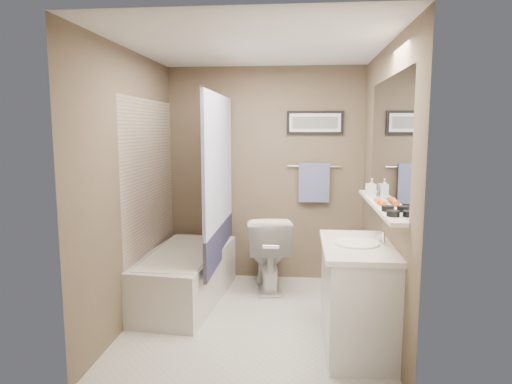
# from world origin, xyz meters

# --- Properties ---
(ground) EXTENTS (2.50, 2.50, 0.00)m
(ground) POSITION_xyz_m (0.00, 0.00, 0.00)
(ground) COLOR beige
(ground) RESTS_ON ground
(ceiling) EXTENTS (2.20, 2.50, 0.04)m
(ceiling) POSITION_xyz_m (0.00, 0.00, 2.38)
(ceiling) COLOR white
(ceiling) RESTS_ON wall_back
(wall_back) EXTENTS (2.20, 0.04, 2.40)m
(wall_back) POSITION_xyz_m (0.00, 1.23, 1.20)
(wall_back) COLOR brown
(wall_back) RESTS_ON ground
(wall_front) EXTENTS (2.20, 0.04, 2.40)m
(wall_front) POSITION_xyz_m (0.00, -1.23, 1.20)
(wall_front) COLOR brown
(wall_front) RESTS_ON ground
(wall_left) EXTENTS (0.04, 2.50, 2.40)m
(wall_left) POSITION_xyz_m (-1.08, 0.00, 1.20)
(wall_left) COLOR brown
(wall_left) RESTS_ON ground
(wall_right) EXTENTS (0.04, 2.50, 2.40)m
(wall_right) POSITION_xyz_m (1.08, 0.00, 1.20)
(wall_right) COLOR brown
(wall_right) RESTS_ON ground
(tile_surround) EXTENTS (0.02, 1.55, 2.00)m
(tile_surround) POSITION_xyz_m (-1.09, 0.50, 1.00)
(tile_surround) COLOR tan
(tile_surround) RESTS_ON wall_left
(curtain_rod) EXTENTS (0.02, 1.55, 0.02)m
(curtain_rod) POSITION_xyz_m (-0.40, 0.50, 2.05)
(curtain_rod) COLOR silver
(curtain_rod) RESTS_ON wall_left
(curtain_upper) EXTENTS (0.03, 1.45, 1.28)m
(curtain_upper) POSITION_xyz_m (-0.40, 0.50, 1.40)
(curtain_upper) COLOR white
(curtain_upper) RESTS_ON curtain_rod
(curtain_lower) EXTENTS (0.03, 1.45, 0.36)m
(curtain_lower) POSITION_xyz_m (-0.40, 0.50, 0.58)
(curtain_lower) COLOR #29284C
(curtain_lower) RESTS_ON curtain_rod
(mirror) EXTENTS (0.02, 1.60, 1.00)m
(mirror) POSITION_xyz_m (1.09, -0.15, 1.62)
(mirror) COLOR silver
(mirror) RESTS_ON wall_right
(shelf) EXTENTS (0.12, 1.60, 0.03)m
(shelf) POSITION_xyz_m (1.04, -0.15, 1.10)
(shelf) COLOR silver
(shelf) RESTS_ON wall_right
(towel_bar) EXTENTS (0.60, 0.02, 0.02)m
(towel_bar) POSITION_xyz_m (0.55, 1.22, 1.30)
(towel_bar) COLOR silver
(towel_bar) RESTS_ON wall_back
(towel) EXTENTS (0.34, 0.05, 0.44)m
(towel) POSITION_xyz_m (0.55, 1.20, 1.12)
(towel) COLOR #8892C6
(towel) RESTS_ON towel_bar
(art_frame) EXTENTS (0.62, 0.02, 0.26)m
(art_frame) POSITION_xyz_m (0.55, 1.23, 1.78)
(art_frame) COLOR black
(art_frame) RESTS_ON wall_back
(art_mat) EXTENTS (0.56, 0.00, 0.20)m
(art_mat) POSITION_xyz_m (0.55, 1.22, 1.78)
(art_mat) COLOR white
(art_mat) RESTS_ON art_frame
(art_image) EXTENTS (0.50, 0.00, 0.13)m
(art_image) POSITION_xyz_m (0.55, 1.22, 1.78)
(art_image) COLOR #595959
(art_image) RESTS_ON art_mat
(door) EXTENTS (0.80, 0.02, 2.00)m
(door) POSITION_xyz_m (0.55, -1.24, 1.00)
(door) COLOR silver
(door) RESTS_ON wall_front
(door_handle) EXTENTS (0.10, 0.02, 0.02)m
(door_handle) POSITION_xyz_m (0.22, -1.19, 1.00)
(door_handle) COLOR silver
(door_handle) RESTS_ON door
(bathtub) EXTENTS (0.84, 1.56, 0.50)m
(bathtub) POSITION_xyz_m (-0.75, 0.41, 0.25)
(bathtub) COLOR silver
(bathtub) RESTS_ON ground
(tub_rim) EXTENTS (0.56, 1.36, 0.02)m
(tub_rim) POSITION_xyz_m (-0.75, 0.41, 0.50)
(tub_rim) COLOR silver
(tub_rim) RESTS_ON bathtub
(toilet) EXTENTS (0.56, 0.85, 0.81)m
(toilet) POSITION_xyz_m (0.06, 0.88, 0.40)
(toilet) COLOR white
(toilet) RESTS_ON ground
(vanity) EXTENTS (0.52, 0.91, 0.80)m
(vanity) POSITION_xyz_m (0.85, -0.44, 0.40)
(vanity) COLOR silver
(vanity) RESTS_ON ground
(countertop) EXTENTS (0.54, 0.96, 0.04)m
(countertop) POSITION_xyz_m (0.84, -0.44, 0.82)
(countertop) COLOR silver
(countertop) RESTS_ON vanity
(sink_basin) EXTENTS (0.34, 0.34, 0.01)m
(sink_basin) POSITION_xyz_m (0.83, -0.44, 0.85)
(sink_basin) COLOR white
(sink_basin) RESTS_ON countertop
(faucet_spout) EXTENTS (0.02, 0.02, 0.10)m
(faucet_spout) POSITION_xyz_m (1.03, -0.44, 0.89)
(faucet_spout) COLOR silver
(faucet_spout) RESTS_ON countertop
(faucet_knob) EXTENTS (0.05, 0.05, 0.05)m
(faucet_knob) POSITION_xyz_m (1.03, -0.34, 0.87)
(faucet_knob) COLOR silver
(faucet_knob) RESTS_ON countertop
(candle_bowl_near) EXTENTS (0.09, 0.09, 0.04)m
(candle_bowl_near) POSITION_xyz_m (1.04, -0.72, 1.14)
(candle_bowl_near) COLOR black
(candle_bowl_near) RESTS_ON shelf
(candle_bowl_far) EXTENTS (0.09, 0.09, 0.04)m
(candle_bowl_far) POSITION_xyz_m (1.04, -0.53, 1.14)
(candle_bowl_far) COLOR black
(candle_bowl_far) RESTS_ON shelf
(hair_brush_front) EXTENTS (0.06, 0.22, 0.04)m
(hair_brush_front) POSITION_xyz_m (1.04, -0.22, 1.14)
(hair_brush_front) COLOR #DD5A1F
(hair_brush_front) RESTS_ON shelf
(hair_brush_back) EXTENTS (0.06, 0.22, 0.04)m
(hair_brush_back) POSITION_xyz_m (1.04, -0.17, 1.14)
(hair_brush_back) COLOR #CD561C
(hair_brush_back) RESTS_ON shelf
(pink_comb) EXTENTS (0.04, 0.16, 0.01)m
(pink_comb) POSITION_xyz_m (1.04, 0.06, 1.12)
(pink_comb) COLOR pink
(pink_comb) RESTS_ON shelf
(glass_jar) EXTENTS (0.08, 0.08, 0.10)m
(glass_jar) POSITION_xyz_m (1.04, 0.35, 1.17)
(glass_jar) COLOR white
(glass_jar) RESTS_ON shelf
(soap_bottle) EXTENTS (0.07, 0.08, 0.16)m
(soap_bottle) POSITION_xyz_m (1.04, 0.25, 1.19)
(soap_bottle) COLOR #999999
(soap_bottle) RESTS_ON shelf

